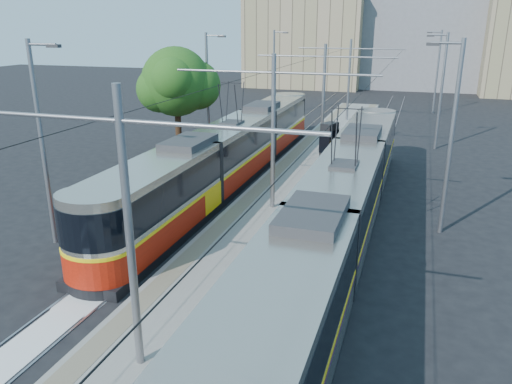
% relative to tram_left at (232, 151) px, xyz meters
% --- Properties ---
extents(ground, '(160.00, 160.00, 0.00)m').
position_rel_tram_left_xyz_m(ground, '(3.60, -12.27, -1.71)').
color(ground, black).
rests_on(ground, ground).
extents(platform, '(4.00, 50.00, 0.30)m').
position_rel_tram_left_xyz_m(platform, '(3.60, 4.73, -1.56)').
color(platform, gray).
rests_on(platform, ground).
extents(tactile_strip_left, '(0.70, 50.00, 0.01)m').
position_rel_tram_left_xyz_m(tactile_strip_left, '(2.15, 4.73, -1.40)').
color(tactile_strip_left, gray).
rests_on(tactile_strip_left, platform).
extents(tactile_strip_right, '(0.70, 50.00, 0.01)m').
position_rel_tram_left_xyz_m(tactile_strip_right, '(5.05, 4.73, -1.40)').
color(tactile_strip_right, gray).
rests_on(tactile_strip_right, platform).
extents(rails, '(8.71, 70.00, 0.03)m').
position_rel_tram_left_xyz_m(rails, '(3.60, 4.73, -1.69)').
color(rails, gray).
rests_on(rails, ground).
extents(track_arrow, '(1.20, 5.00, 0.01)m').
position_rel_tram_left_xyz_m(track_arrow, '(-0.00, -15.27, -1.70)').
color(track_arrow, silver).
rests_on(track_arrow, ground).
extents(tram_left, '(2.43, 27.62, 5.50)m').
position_rel_tram_left_xyz_m(tram_left, '(0.00, 0.00, 0.00)').
color(tram_left, black).
rests_on(tram_left, ground).
extents(tram_right, '(2.43, 29.30, 5.50)m').
position_rel_tram_left_xyz_m(tram_right, '(7.20, -6.80, 0.15)').
color(tram_right, black).
rests_on(tram_right, ground).
extents(catenary, '(9.20, 70.00, 7.00)m').
position_rel_tram_left_xyz_m(catenary, '(3.60, 1.89, 2.81)').
color(catenary, gray).
rests_on(catenary, platform).
extents(street_lamps, '(15.18, 38.22, 8.00)m').
position_rel_tram_left_xyz_m(street_lamps, '(3.60, 8.73, 2.47)').
color(street_lamps, gray).
rests_on(street_lamps, ground).
extents(shelter, '(1.06, 1.33, 2.56)m').
position_rel_tram_left_xyz_m(shelter, '(4.71, 4.21, -0.07)').
color(shelter, black).
rests_on(shelter, platform).
extents(tree, '(4.95, 4.57, 7.19)m').
position_rel_tram_left_xyz_m(tree, '(-5.18, 4.46, 3.15)').
color(tree, '#382314').
rests_on(tree, ground).
extents(building_left, '(16.32, 12.24, 12.44)m').
position_rel_tram_left_xyz_m(building_left, '(-6.40, 47.73, 4.52)').
color(building_left, tan).
rests_on(building_left, ground).
extents(building_centre, '(18.36, 14.28, 16.84)m').
position_rel_tram_left_xyz_m(building_centre, '(9.60, 51.73, 6.72)').
color(building_centre, gray).
rests_on(building_centre, ground).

